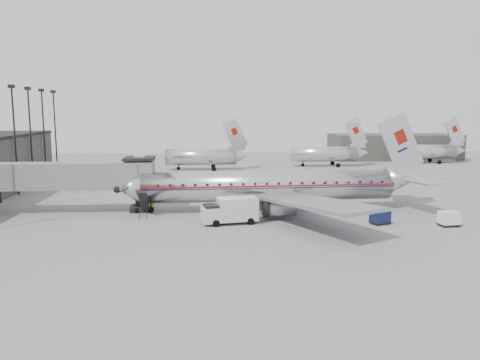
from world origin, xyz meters
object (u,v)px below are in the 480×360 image
object	(u,v)px
baggage_cart_navy	(380,217)
ramp_worker	(153,205)
airliner	(274,186)
service_van	(230,210)
baggage_cart_white	(449,218)

from	to	relation	value
baggage_cart_navy	ramp_worker	xyz separation A→B (m)	(-24.26, 7.74, 0.10)
airliner	service_van	world-z (taller)	airliner
baggage_cart_navy	ramp_worker	size ratio (longest dim) A/B	1.26
service_van	baggage_cart_navy	xyz separation A→B (m)	(15.54, -1.47, -0.65)
service_van	baggage_cart_navy	bearing A→B (deg)	-15.39
airliner	baggage_cart_navy	size ratio (longest dim) A/B	16.37
airliner	baggage_cart_white	world-z (taller)	airliner
service_van	ramp_worker	world-z (taller)	service_van
baggage_cart_white	ramp_worker	world-z (taller)	ramp_worker
service_van	airliner	bearing A→B (deg)	38.69
airliner	ramp_worker	xyz separation A→B (m)	(-14.25, -0.02, -2.04)
baggage_cart_navy	baggage_cart_white	world-z (taller)	baggage_cart_white
airliner	ramp_worker	size ratio (longest dim) A/B	20.69
airliner	ramp_worker	world-z (taller)	airliner
baggage_cart_navy	baggage_cart_white	distance (m)	6.86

